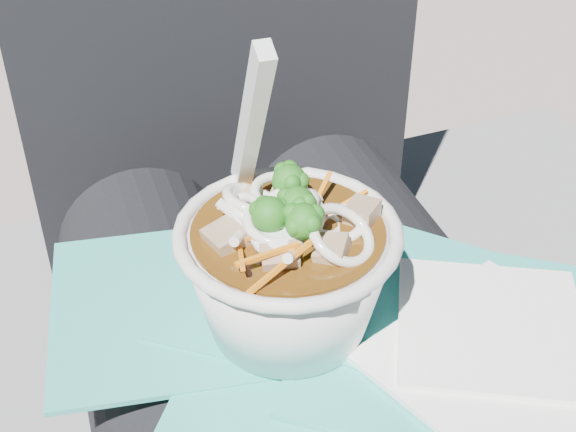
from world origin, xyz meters
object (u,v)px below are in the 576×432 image
object	(u,v)px
lap	(320,399)
person_body	(279,286)
plastic_bag	(323,329)
udon_bowl	(287,263)

from	to	relation	value
lap	person_body	xyz separation A→B (m)	(-0.00, 0.09, 0.03)
person_body	plastic_bag	distance (m)	0.11
udon_bowl	plastic_bag	bearing A→B (deg)	-19.45
lap	person_body	distance (m)	0.10
plastic_bag	udon_bowl	distance (m)	0.06
person_body	plastic_bag	bearing A→B (deg)	-91.78
person_body	udon_bowl	xyz separation A→B (m)	(-0.02, -0.09, 0.10)
person_body	plastic_bag	size ratio (longest dim) A/B	2.57
plastic_bag	person_body	bearing A→B (deg)	88.22
person_body	udon_bowl	size ratio (longest dim) A/B	5.13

